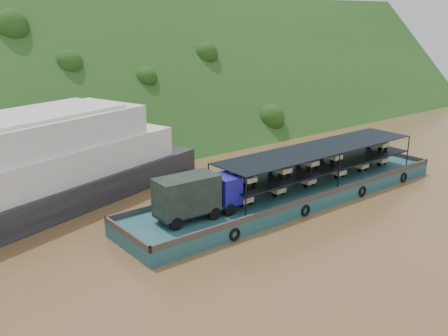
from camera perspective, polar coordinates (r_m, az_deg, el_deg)
ground at (r=46.51m, az=4.24°, el=-4.17°), size 160.00×160.00×0.00m
hillside at (r=75.80m, az=-14.49°, el=3.67°), size 140.00×39.60×39.60m
cargo_barge at (r=46.64m, az=6.87°, el=-2.62°), size 35.00×7.18×4.83m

